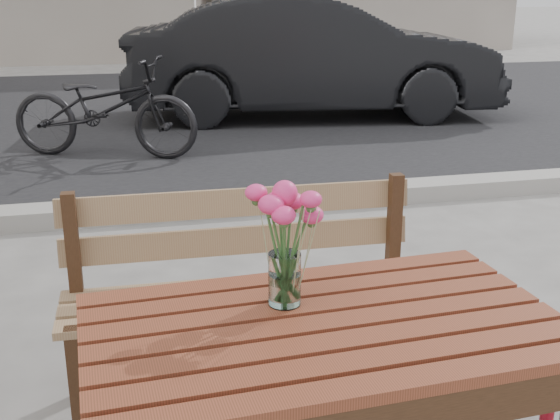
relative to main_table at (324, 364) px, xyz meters
name	(u,v)px	position (x,y,z in m)	size (l,w,h in m)	color
street	(185,144)	(0.17, 5.11, -0.57)	(30.00, 8.12, 0.12)	black
main_table	(324,364)	(0.00, 0.00, 0.00)	(1.19, 0.73, 0.71)	#612E19
main_bench	(244,268)	(-0.04, 0.88, -0.10)	(1.33, 0.43, 0.82)	#946E4C
main_vase	(285,229)	(-0.07, 0.12, 0.32)	(0.18, 0.18, 0.33)	white
parked_car	(312,56)	(1.77, 6.39, 0.09)	(1.46, 4.19, 1.38)	black
bicycle	(104,108)	(-0.55, 4.89, -0.15)	(0.59, 1.68, 0.88)	black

